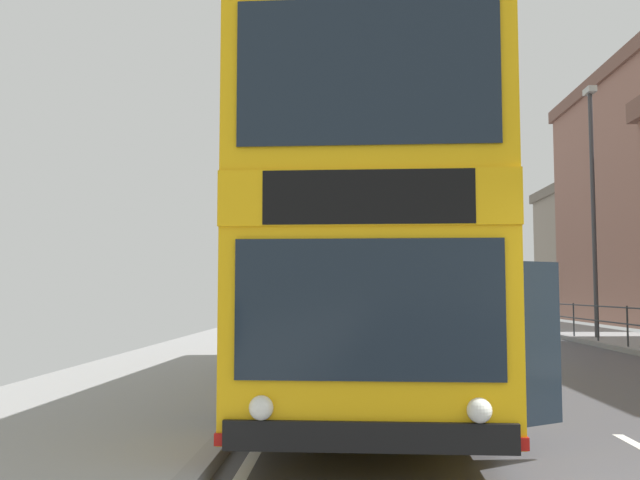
% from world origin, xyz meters
% --- Properties ---
extents(double_decker_bus_main, '(3.18, 10.82, 4.32)m').
position_xyz_m(double_decker_bus_main, '(-2.70, 6.49, 2.26)').
color(double_decker_bus_main, '#F4B20F').
rests_on(double_decker_bus_main, ground).
extents(pedestrian_railing_far_kerb, '(0.05, 30.78, 1.09)m').
position_xyz_m(pedestrian_railing_far_kerb, '(4.45, 14.42, 0.88)').
color(pedestrian_railing_far_kerb, '#2D3338').
rests_on(pedestrian_railing_far_kerb, ground).
extents(street_lamp_far_side, '(0.28, 0.60, 8.18)m').
position_xyz_m(street_lamp_far_side, '(4.97, 18.16, 4.85)').
color(street_lamp_far_side, '#38383D').
rests_on(street_lamp_far_side, ground).
extents(bare_tree_far_00, '(3.17, 2.30, 6.92)m').
position_xyz_m(bare_tree_far_00, '(5.55, 37.30, 3.47)').
color(bare_tree_far_00, '#4C3D2D').
rests_on(bare_tree_far_00, ground).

